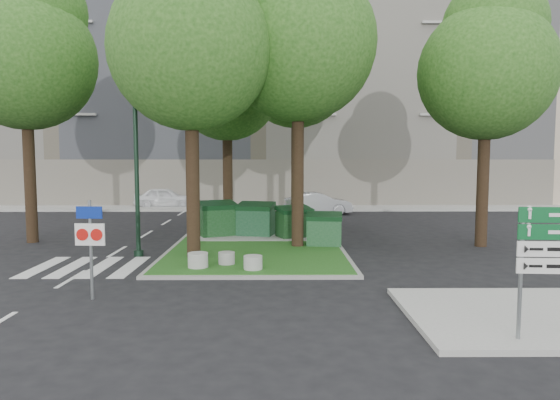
{
  "coord_description": "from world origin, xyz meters",
  "views": [
    {
      "loc": [
        1.23,
        -13.7,
        3.41
      ],
      "look_at": [
        1.34,
        2.38,
        2.0
      ],
      "focal_mm": 32.0,
      "sensor_mm": 36.0,
      "label": 1
    }
  ],
  "objects_px": {
    "tree_median_far": "(297,59)",
    "dumpster_a": "(217,219)",
    "tree_street_left": "(27,46)",
    "bollard_mid": "(227,258)",
    "car_white": "(165,197)",
    "litter_bin": "(311,223)",
    "tree_median_near_left": "(194,33)",
    "tree_median_mid": "(229,77)",
    "car_silver": "(318,203)",
    "tree_street_right": "(489,60)",
    "street_lamp": "(136,147)",
    "traffic_sign_pole": "(90,236)",
    "bollard_right": "(253,262)",
    "directional_sign": "(551,252)",
    "bollard_left": "(198,260)",
    "dumpster_d": "(324,229)",
    "tree_median_near_right": "(301,28)",
    "dumpster_b": "(256,219)",
    "dumpster_c": "(294,222)"
  },
  "relations": [
    {
      "from": "tree_median_mid",
      "to": "bollard_right",
      "type": "xyz_separation_m",
      "value": [
        1.45,
        -8.39,
        -6.66
      ]
    },
    {
      "from": "dumpster_b",
      "to": "bollard_mid",
      "type": "distance_m",
      "value": 5.67
    },
    {
      "from": "dumpster_c",
      "to": "bollard_left",
      "type": "height_order",
      "value": "dumpster_c"
    },
    {
      "from": "tree_median_mid",
      "to": "dumpster_a",
      "type": "height_order",
      "value": "tree_median_mid"
    },
    {
      "from": "tree_median_far",
      "to": "dumpster_a",
      "type": "relative_size",
      "value": 6.42
    },
    {
      "from": "dumpster_d",
      "to": "street_lamp",
      "type": "relative_size",
      "value": 0.24
    },
    {
      "from": "bollard_left",
      "to": "traffic_sign_pole",
      "type": "relative_size",
      "value": 0.25
    },
    {
      "from": "traffic_sign_pole",
      "to": "car_white",
      "type": "relative_size",
      "value": 0.6
    },
    {
      "from": "bollard_left",
      "to": "car_silver",
      "type": "height_order",
      "value": "car_silver"
    },
    {
      "from": "tree_street_right",
      "to": "dumpster_d",
      "type": "height_order",
      "value": "tree_street_right"
    },
    {
      "from": "tree_street_left",
      "to": "street_lamp",
      "type": "height_order",
      "value": "tree_street_left"
    },
    {
      "from": "dumpster_c",
      "to": "bollard_right",
      "type": "distance_m",
      "value": 6.06
    },
    {
      "from": "bollard_left",
      "to": "tree_median_far",
      "type": "bearing_deg",
      "value": 73.0
    },
    {
      "from": "dumpster_a",
      "to": "bollard_left",
      "type": "bearing_deg",
      "value": -112.29
    },
    {
      "from": "car_silver",
      "to": "bollard_mid",
      "type": "bearing_deg",
      "value": 159.79
    },
    {
      "from": "dumpster_a",
      "to": "litter_bin",
      "type": "distance_m",
      "value": 4.09
    },
    {
      "from": "bollard_left",
      "to": "directional_sign",
      "type": "height_order",
      "value": "directional_sign"
    },
    {
      "from": "street_lamp",
      "to": "tree_median_mid",
      "type": "bearing_deg",
      "value": 66.3
    },
    {
      "from": "tree_median_near_left",
      "to": "directional_sign",
      "type": "relative_size",
      "value": 4.39
    },
    {
      "from": "tree_median_near_right",
      "to": "litter_bin",
      "type": "relative_size",
      "value": 14.77
    },
    {
      "from": "bollard_right",
      "to": "tree_street_right",
      "type": "bearing_deg",
      "value": 27.17
    },
    {
      "from": "traffic_sign_pole",
      "to": "car_white",
      "type": "height_order",
      "value": "traffic_sign_pole"
    },
    {
      "from": "litter_bin",
      "to": "street_lamp",
      "type": "bearing_deg",
      "value": -142.42
    },
    {
      "from": "dumpster_a",
      "to": "dumpster_b",
      "type": "xyz_separation_m",
      "value": [
        1.6,
        0.04,
        -0.03
      ]
    },
    {
      "from": "tree_street_right",
      "to": "street_lamp",
      "type": "height_order",
      "value": "tree_street_right"
    },
    {
      "from": "tree_street_right",
      "to": "traffic_sign_pole",
      "type": "distance_m",
      "value": 15.17
    },
    {
      "from": "tree_median_near_right",
      "to": "tree_street_right",
      "type": "bearing_deg",
      "value": 4.09
    },
    {
      "from": "tree_median_near_left",
      "to": "tree_median_mid",
      "type": "height_order",
      "value": "tree_median_near_left"
    },
    {
      "from": "litter_bin",
      "to": "car_white",
      "type": "height_order",
      "value": "car_white"
    },
    {
      "from": "tree_street_right",
      "to": "street_lamp",
      "type": "bearing_deg",
      "value": -171.43
    },
    {
      "from": "litter_bin",
      "to": "traffic_sign_pole",
      "type": "xyz_separation_m",
      "value": [
        -5.89,
        -9.94,
        1.02
      ]
    },
    {
      "from": "dumpster_a",
      "to": "bollard_right",
      "type": "relative_size",
      "value": 3.38
    },
    {
      "from": "litter_bin",
      "to": "bollard_right",
      "type": "bearing_deg",
      "value": -106.67
    },
    {
      "from": "bollard_right",
      "to": "bollard_mid",
      "type": "relative_size",
      "value": 1.09
    },
    {
      "from": "dumpster_b",
      "to": "bollard_right",
      "type": "height_order",
      "value": "dumpster_b"
    },
    {
      "from": "tree_street_right",
      "to": "directional_sign",
      "type": "relative_size",
      "value": 4.19
    },
    {
      "from": "tree_median_near_right",
      "to": "bollard_mid",
      "type": "distance_m",
      "value": 8.65
    },
    {
      "from": "dumpster_a",
      "to": "dumpster_d",
      "type": "height_order",
      "value": "dumpster_a"
    },
    {
      "from": "street_lamp",
      "to": "directional_sign",
      "type": "bearing_deg",
      "value": -40.35
    },
    {
      "from": "car_white",
      "to": "bollard_mid",
      "type": "bearing_deg",
      "value": -163.38
    },
    {
      "from": "tree_street_left",
      "to": "bollard_mid",
      "type": "distance_m",
      "value": 11.89
    },
    {
      "from": "tree_median_near_right",
      "to": "dumpster_d",
      "type": "height_order",
      "value": "tree_median_near_right"
    },
    {
      "from": "dumpster_a",
      "to": "car_white",
      "type": "distance_m",
      "value": 13.48
    },
    {
      "from": "dumpster_d",
      "to": "car_silver",
      "type": "relative_size",
      "value": 0.36
    },
    {
      "from": "dumpster_d",
      "to": "litter_bin",
      "type": "relative_size",
      "value": 1.83
    },
    {
      "from": "dumpster_b",
      "to": "litter_bin",
      "type": "relative_size",
      "value": 2.19
    },
    {
      "from": "tree_median_near_left",
      "to": "tree_median_mid",
      "type": "xyz_separation_m",
      "value": [
        0.5,
        6.5,
        -0.34
      ]
    },
    {
      "from": "tree_median_far",
      "to": "traffic_sign_pole",
      "type": "bearing_deg",
      "value": -111.26
    },
    {
      "from": "dumpster_b",
      "to": "traffic_sign_pole",
      "type": "xyz_separation_m",
      "value": [
        -3.53,
        -9.0,
        0.74
      ]
    },
    {
      "from": "dumpster_a",
      "to": "bollard_right",
      "type": "bearing_deg",
      "value": -97.74
    }
  ]
}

